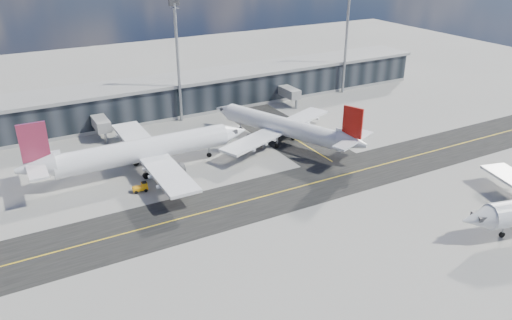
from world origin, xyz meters
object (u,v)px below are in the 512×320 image
object	(u,v)px
baggage_tug	(141,187)
service_van	(267,119)
airliner_af	(141,151)
airliner_redtail	(284,127)

from	to	relation	value
baggage_tug	service_van	world-z (taller)	baggage_tug
airliner_af	baggage_tug	xyz separation A→B (m)	(-2.69, -7.93, -3.56)
airliner_af	service_van	size ratio (longest dim) A/B	8.59
baggage_tug	service_van	size ratio (longest dim) A/B	0.53
airliner_redtail	service_van	bearing A→B (deg)	53.04
airliner_af	service_van	distance (m)	37.49
airliner_redtail	baggage_tug	xyz separation A→B (m)	(-34.33, -6.75, -3.08)
airliner_af	service_van	bearing A→B (deg)	109.47
airliner_af	baggage_tug	size ratio (longest dim) A/B	16.09
baggage_tug	airliner_redtail	bearing A→B (deg)	106.22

